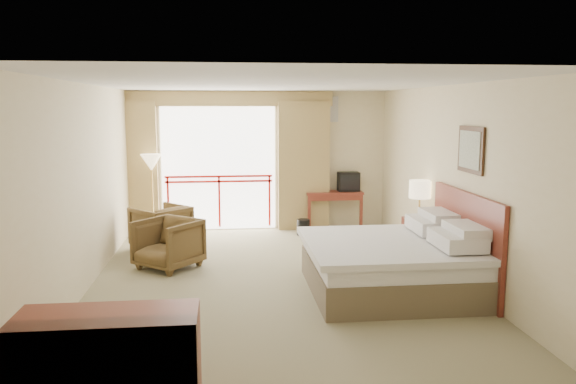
{
  "coord_description": "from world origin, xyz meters",
  "views": [
    {
      "loc": [
        -0.65,
        -7.49,
        2.4
      ],
      "look_at": [
        0.22,
        0.4,
        1.19
      ],
      "focal_mm": 35.0,
      "sensor_mm": 36.0,
      "label": 1
    }
  ],
  "objects": [
    {
      "name": "floor",
      "position": [
        0.0,
        0.0,
        0.0
      ],
      "size": [
        7.0,
        7.0,
        0.0
      ],
      "primitive_type": "plane",
      "color": "gray",
      "rests_on": "ground"
    },
    {
      "name": "ceiling",
      "position": [
        0.0,
        0.0,
        2.7
      ],
      "size": [
        7.0,
        7.0,
        0.0
      ],
      "primitive_type": "plane",
      "rotation": [
        3.14,
        0.0,
        0.0
      ],
      "color": "white",
      "rests_on": "wall_back"
    },
    {
      "name": "wall_back",
      "position": [
        0.0,
        3.5,
        1.35
      ],
      "size": [
        5.0,
        0.0,
        5.0
      ],
      "primitive_type": "plane",
      "rotation": [
        1.57,
        0.0,
        0.0
      ],
      "color": "beige",
      "rests_on": "ground"
    },
    {
      "name": "wall_front",
      "position": [
        0.0,
        -3.5,
        1.35
      ],
      "size": [
        5.0,
        0.0,
        5.0
      ],
      "primitive_type": "plane",
      "rotation": [
        -1.57,
        0.0,
        0.0
      ],
      "color": "beige",
      "rests_on": "ground"
    },
    {
      "name": "wall_left",
      "position": [
        -2.5,
        0.0,
        1.35
      ],
      "size": [
        0.0,
        7.0,
        7.0
      ],
      "primitive_type": "plane",
      "rotation": [
        1.57,
        0.0,
        1.57
      ],
      "color": "beige",
      "rests_on": "ground"
    },
    {
      "name": "wall_right",
      "position": [
        2.5,
        0.0,
        1.35
      ],
      "size": [
        0.0,
        7.0,
        7.0
      ],
      "primitive_type": "plane",
      "rotation": [
        1.57,
        0.0,
        -1.57
      ],
      "color": "beige",
      "rests_on": "ground"
    },
    {
      "name": "balcony_door",
      "position": [
        -0.8,
        3.48,
        1.2
      ],
      "size": [
        2.4,
        0.0,
        2.4
      ],
      "primitive_type": "plane",
      "rotation": [
        1.57,
        0.0,
        0.0
      ],
      "color": "white",
      "rests_on": "wall_back"
    },
    {
      "name": "balcony_railing",
      "position": [
        -0.8,
        3.46,
        0.81
      ],
      "size": [
        2.09,
        0.03,
        1.02
      ],
      "color": "red",
      "rests_on": "wall_back"
    },
    {
      "name": "curtain_left",
      "position": [
        -2.45,
        3.35,
        1.25
      ],
      "size": [
        1.0,
        0.26,
        2.5
      ],
      "primitive_type": "cube",
      "color": "#977C4B",
      "rests_on": "wall_back"
    },
    {
      "name": "curtain_right",
      "position": [
        0.85,
        3.35,
        1.25
      ],
      "size": [
        1.0,
        0.26,
        2.5
      ],
      "primitive_type": "cube",
      "color": "#977C4B",
      "rests_on": "wall_back"
    },
    {
      "name": "valance",
      "position": [
        -0.8,
        3.38,
        2.55
      ],
      "size": [
        4.4,
        0.22,
        0.28
      ],
      "primitive_type": "cube",
      "color": "#977C4B",
      "rests_on": "wall_back"
    },
    {
      "name": "hvac_vent",
      "position": [
        1.3,
        3.47,
        2.35
      ],
      "size": [
        0.5,
        0.04,
        0.5
      ],
      "primitive_type": "cube",
      "color": "silver",
      "rests_on": "wall_back"
    },
    {
      "name": "bed",
      "position": [
        1.5,
        -0.6,
        0.38
      ],
      "size": [
        2.13,
        2.06,
        0.97
      ],
      "color": "brown",
      "rests_on": "floor"
    },
    {
      "name": "headboard",
      "position": [
        2.46,
        -0.6,
        0.65
      ],
      "size": [
        0.06,
        2.1,
        1.3
      ],
      "primitive_type": "cube",
      "color": "maroon",
      "rests_on": "wall_right"
    },
    {
      "name": "framed_art",
      "position": [
        2.47,
        -0.6,
        1.85
      ],
      "size": [
        0.04,
        0.72,
        0.6
      ],
      "color": "#311C0E",
      "rests_on": "wall_right"
    },
    {
      "name": "nightstand",
      "position": [
        2.35,
        0.83,
        0.33
      ],
      "size": [
        0.5,
        0.58,
        0.65
      ],
      "primitive_type": "cube",
      "rotation": [
        0.0,
        0.0,
        -0.08
      ],
      "color": "maroon",
      "rests_on": "floor"
    },
    {
      "name": "table_lamp",
      "position": [
        2.35,
        0.88,
        1.11
      ],
      "size": [
        0.33,
        0.33,
        0.59
      ],
      "rotation": [
        0.0,
        0.0,
        -0.37
      ],
      "color": "tan",
      "rests_on": "nightstand"
    },
    {
      "name": "phone",
      "position": [
        2.3,
        0.68,
        0.69
      ],
      "size": [
        0.2,
        0.18,
        0.07
      ],
      "primitive_type": "cube",
      "rotation": [
        0.0,
        0.0,
        -0.38
      ],
      "color": "black",
      "rests_on": "nightstand"
    },
    {
      "name": "desk",
      "position": [
        1.46,
        3.43,
        0.57
      ],
      "size": [
        1.13,
        0.54,
        0.74
      ],
      "rotation": [
        0.0,
        0.0,
        -0.07
      ],
      "color": "maroon",
      "rests_on": "floor"
    },
    {
      "name": "tv",
      "position": [
        1.76,
        3.38,
        0.92
      ],
      "size": [
        0.42,
        0.33,
        0.38
      ],
      "rotation": [
        0.0,
        0.0,
        -0.04
      ],
      "color": "black",
      "rests_on": "desk"
    },
    {
      "name": "coffee_maker",
      "position": [
        1.11,
        3.38,
        0.86
      ],
      "size": [
        0.13,
        0.13,
        0.25
      ],
      "primitive_type": "cylinder",
      "rotation": [
        0.0,
        0.0,
        0.15
      ],
      "color": "black",
      "rests_on": "desk"
    },
    {
      "name": "cup",
      "position": [
        1.26,
        3.33,
        0.78
      ],
      "size": [
        0.08,
        0.08,
        0.09
      ],
      "primitive_type": "cylinder",
      "rotation": [
        0.0,
        0.0,
        0.32
      ],
      "color": "white",
      "rests_on": "desk"
    },
    {
      "name": "wastebasket",
      "position": [
        0.77,
        2.76,
        0.15
      ],
      "size": [
        0.25,
        0.25,
        0.3
      ],
      "primitive_type": "cylinder",
      "rotation": [
        0.0,
        0.0,
        0.04
      ],
      "color": "black",
      "rests_on": "floor"
    },
    {
      "name": "armchair_far",
      "position": [
        -1.78,
        2.02,
        0.0
      ],
      "size": [
        1.14,
        1.14,
        0.74
      ],
      "primitive_type": "imported",
      "rotation": [
        0.0,
        0.0,
        -2.39
      ],
      "color": "#4D3A21",
      "rests_on": "floor"
    },
    {
      "name": "armchair_near",
      "position": [
        -1.54,
        0.82,
        0.0
      ],
      "size": [
        1.14,
        1.14,
        0.75
      ],
      "primitive_type": "imported",
      "rotation": [
        0.0,
        0.0,
        -0.68
      ],
      "color": "#4D3A21",
      "rests_on": "floor"
    },
    {
      "name": "side_table",
      "position": [
        -1.78,
        1.6,
        0.34
      ],
      "size": [
        0.46,
        0.46,
        0.5
      ],
      "rotation": [
        0.0,
        0.0,
        -0.07
      ],
      "color": "#311C0E",
      "rests_on": "floor"
    },
    {
      "name": "book",
      "position": [
        -1.78,
        1.6,
        0.5
      ],
      "size": [
        0.26,
        0.29,
        0.02
      ],
      "primitive_type": "imported",
      "rotation": [
        0.0,
        0.0,
        0.37
      ],
      "color": "white",
      "rests_on": "side_table"
    },
    {
      "name": "floor_lamp",
      "position": [
        -2.03,
        3.06,
        1.32
      ],
      "size": [
        0.39,
        0.39,
        1.53
      ],
      "rotation": [
        0.0,
        0.0,
        -0.34
      ],
      "color": "tan",
      "rests_on": "floor"
    },
    {
      "name": "dresser",
      "position": [
        -1.55,
        -3.44,
        0.45
      ],
      "size": [
        1.34,
        0.57,
        0.89
      ],
      "rotation": [
        0.0,
        0.0,
        -0.06
      ],
      "color": "maroon",
      "rests_on": "floor"
    }
  ]
}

